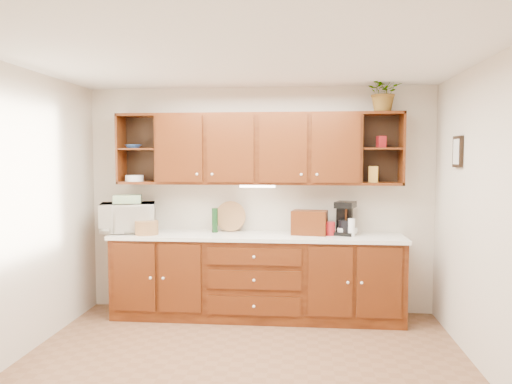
% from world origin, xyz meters
% --- Properties ---
extents(floor, '(4.00, 4.00, 0.00)m').
position_xyz_m(floor, '(0.00, 0.00, 0.00)').
color(floor, brown).
rests_on(floor, ground).
extents(ceiling, '(4.00, 4.00, 0.00)m').
position_xyz_m(ceiling, '(0.00, 0.00, 2.60)').
color(ceiling, white).
rests_on(ceiling, back_wall).
extents(back_wall, '(4.00, 0.00, 4.00)m').
position_xyz_m(back_wall, '(0.00, 1.75, 1.30)').
color(back_wall, beige).
rests_on(back_wall, floor).
extents(left_wall, '(0.00, 3.50, 3.50)m').
position_xyz_m(left_wall, '(-2.00, 0.00, 1.30)').
color(left_wall, beige).
rests_on(left_wall, floor).
extents(right_wall, '(0.00, 3.50, 3.50)m').
position_xyz_m(right_wall, '(2.00, 0.00, 1.30)').
color(right_wall, beige).
rests_on(right_wall, floor).
extents(base_cabinets, '(3.20, 0.60, 0.90)m').
position_xyz_m(base_cabinets, '(0.00, 1.45, 0.45)').
color(base_cabinets, black).
rests_on(base_cabinets, floor).
extents(countertop, '(3.24, 0.64, 0.04)m').
position_xyz_m(countertop, '(0.00, 1.44, 0.92)').
color(countertop, white).
rests_on(countertop, base_cabinets).
extents(upper_cabinets, '(3.20, 0.33, 0.80)m').
position_xyz_m(upper_cabinets, '(0.01, 1.59, 1.89)').
color(upper_cabinets, black).
rests_on(upper_cabinets, back_wall).
extents(undercabinet_light, '(0.40, 0.05, 0.02)m').
position_xyz_m(undercabinet_light, '(0.00, 1.53, 1.47)').
color(undercabinet_light, white).
rests_on(undercabinet_light, upper_cabinets).
extents(framed_picture, '(0.03, 0.24, 0.30)m').
position_xyz_m(framed_picture, '(1.98, 0.90, 1.85)').
color(framed_picture, black).
rests_on(framed_picture, right_wall).
extents(wicker_basket, '(0.34, 0.34, 0.15)m').
position_xyz_m(wicker_basket, '(-1.22, 1.32, 1.02)').
color(wicker_basket, '#A97546').
rests_on(wicker_basket, countertop).
extents(microwave, '(0.70, 0.56, 0.33)m').
position_xyz_m(microwave, '(-1.48, 1.47, 1.11)').
color(microwave, silver).
rests_on(microwave, countertop).
extents(towel_stack, '(0.35, 0.29, 0.09)m').
position_xyz_m(towel_stack, '(-1.48, 1.47, 1.32)').
color(towel_stack, '#E3E36B').
rests_on(towel_stack, microwave).
extents(wine_bottle, '(0.08, 0.08, 0.28)m').
position_xyz_m(wine_bottle, '(-0.49, 1.55, 1.08)').
color(wine_bottle, black).
rests_on(wine_bottle, countertop).
extents(woven_tray, '(0.36, 0.10, 0.35)m').
position_xyz_m(woven_tray, '(-0.32, 1.65, 0.95)').
color(woven_tray, '#A97546').
rests_on(woven_tray, countertop).
extents(bread_box, '(0.42, 0.30, 0.27)m').
position_xyz_m(bread_box, '(0.58, 1.49, 1.07)').
color(bread_box, black).
rests_on(bread_box, countertop).
extents(mug_tree, '(0.24, 0.25, 0.29)m').
position_xyz_m(mug_tree, '(0.99, 1.53, 0.98)').
color(mug_tree, black).
rests_on(mug_tree, countertop).
extents(canister_red, '(0.14, 0.14, 0.15)m').
position_xyz_m(canister_red, '(0.81, 1.46, 1.01)').
color(canister_red, maroon).
rests_on(canister_red, countertop).
extents(canister_white, '(0.10, 0.10, 0.19)m').
position_xyz_m(canister_white, '(1.04, 1.41, 1.04)').
color(canister_white, white).
rests_on(canister_white, countertop).
extents(canister_yellow, '(0.09, 0.09, 0.11)m').
position_xyz_m(canister_yellow, '(0.56, 1.47, 0.99)').
color(canister_yellow, gold).
rests_on(canister_yellow, countertop).
extents(coffee_maker, '(0.27, 0.31, 0.37)m').
position_xyz_m(coffee_maker, '(0.98, 1.53, 1.12)').
color(coffee_maker, black).
rests_on(coffee_maker, countertop).
extents(bowl_stack, '(0.22, 0.22, 0.04)m').
position_xyz_m(bowl_stack, '(-1.44, 1.57, 1.92)').
color(bowl_stack, '#2A519A').
rests_on(bowl_stack, upper_cabinets).
extents(plate_stack, '(0.27, 0.27, 0.07)m').
position_xyz_m(plate_stack, '(-1.43, 1.56, 1.56)').
color(plate_stack, white).
rests_on(plate_stack, upper_cabinets).
extents(pantry_box_yellow, '(0.11, 0.10, 0.18)m').
position_xyz_m(pantry_box_yellow, '(1.28, 1.56, 1.61)').
color(pantry_box_yellow, gold).
rests_on(pantry_box_yellow, upper_cabinets).
extents(pantry_box_red, '(0.11, 0.10, 0.13)m').
position_xyz_m(pantry_box_red, '(1.37, 1.58, 1.97)').
color(pantry_box_red, maroon).
rests_on(pantry_box_red, upper_cabinets).
extents(potted_plant, '(0.44, 0.40, 0.43)m').
position_xyz_m(potted_plant, '(1.38, 1.53, 2.50)').
color(potted_plant, '#999999').
rests_on(potted_plant, upper_cabinets).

